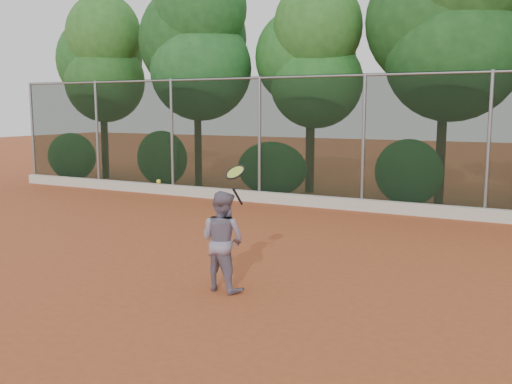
% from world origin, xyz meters
% --- Properties ---
extents(ground, '(80.00, 80.00, 0.00)m').
position_xyz_m(ground, '(0.00, 0.00, 0.00)').
color(ground, '#A34A26').
rests_on(ground, ground).
extents(concrete_curb, '(24.00, 0.20, 0.30)m').
position_xyz_m(concrete_curb, '(0.00, 6.82, 0.15)').
color(concrete_curb, beige).
rests_on(concrete_curb, ground).
extents(tennis_player, '(0.78, 0.65, 1.46)m').
position_xyz_m(tennis_player, '(0.16, -0.37, 0.73)').
color(tennis_player, gray).
rests_on(tennis_player, ground).
extents(chainlink_fence, '(24.09, 0.09, 3.50)m').
position_xyz_m(chainlink_fence, '(-0.00, 7.00, 1.86)').
color(chainlink_fence, black).
rests_on(chainlink_fence, ground).
extents(foliage_backdrop, '(23.70, 3.63, 7.55)m').
position_xyz_m(foliage_backdrop, '(-0.55, 8.98, 4.40)').
color(foliage_backdrop, '#3C2A17').
rests_on(foliage_backdrop, ground).
extents(tennis_racket, '(0.35, 0.33, 0.58)m').
position_xyz_m(tennis_racket, '(0.41, -0.42, 1.71)').
color(tennis_racket, black).
rests_on(tennis_racket, ground).
extents(tennis_ball_in_flight, '(0.07, 0.07, 0.07)m').
position_xyz_m(tennis_ball_in_flight, '(-1.14, -0.13, 1.49)').
color(tennis_ball_in_flight, yellow).
rests_on(tennis_ball_in_flight, ground).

